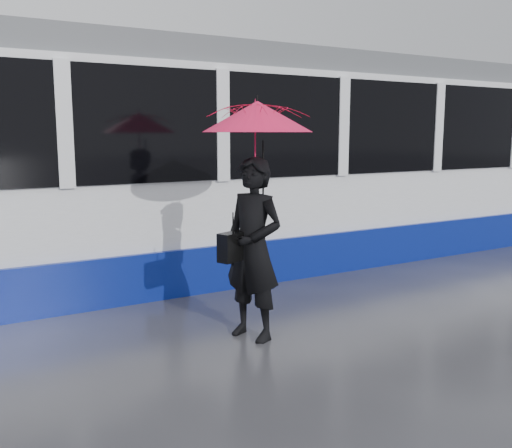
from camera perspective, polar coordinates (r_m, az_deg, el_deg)
ground at (r=6.56m, az=-1.26°, el=-9.64°), size 90.00×90.00×0.00m
rails at (r=8.74m, az=-9.30°, el=-4.94°), size 34.00×1.51×0.02m
tram at (r=9.91m, az=6.40°, el=6.29°), size 26.00×2.56×3.35m
woman at (r=5.81m, az=-0.29°, el=-2.52°), size 0.67×0.80×1.87m
umbrella at (r=5.72m, az=0.14°, el=8.56°), size 1.43×1.43×1.26m
handbag at (r=5.71m, az=-2.30°, el=-2.26°), size 0.36×0.26×0.47m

